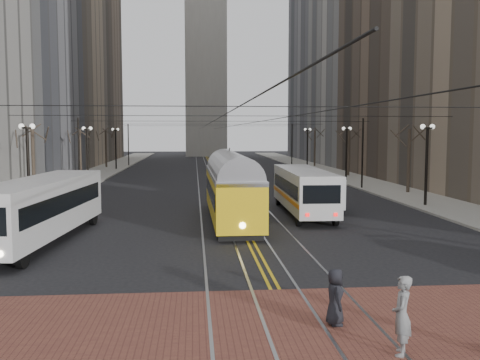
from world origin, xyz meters
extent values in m
plane|color=black|center=(0.00, 0.00, 0.00)|extent=(260.00, 260.00, 0.00)
cube|color=gray|center=(-15.00, 45.00, 0.07)|extent=(5.00, 140.00, 0.15)
cube|color=gray|center=(15.00, 45.00, 0.07)|extent=(5.00, 140.00, 0.15)
cube|color=brown|center=(0.00, -4.00, 0.01)|extent=(25.00, 6.00, 0.01)
cube|color=gray|center=(0.00, 45.00, 0.00)|extent=(4.80, 130.00, 0.02)
cube|color=gold|center=(0.00, 45.00, 0.01)|extent=(0.42, 130.00, 0.01)
cube|color=brown|center=(-25.50, 86.00, 20.00)|extent=(16.00, 20.00, 40.00)
cube|color=brown|center=(25.50, 46.00, 17.00)|extent=(16.00, 20.00, 34.00)
cube|color=#9D9A93|center=(27.50, 66.00, 26.00)|extent=(20.00, 20.00, 52.00)
cube|color=slate|center=(25.50, 86.00, 20.00)|extent=(16.00, 20.00, 40.00)
cube|color=#B2AFA5|center=(0.00, 102.00, 28.00)|extent=(9.00, 9.00, 56.00)
cylinder|color=black|center=(-13.70, 18.00, 2.80)|extent=(0.20, 0.20, 5.60)
cylinder|color=black|center=(-13.70, 38.00, 2.80)|extent=(0.20, 0.20, 5.60)
cylinder|color=black|center=(-13.70, 58.00, 2.80)|extent=(0.20, 0.20, 5.60)
cylinder|color=black|center=(13.70, 18.00, 2.80)|extent=(0.20, 0.20, 5.60)
cylinder|color=black|center=(13.70, 38.00, 2.80)|extent=(0.20, 0.20, 5.60)
cylinder|color=black|center=(13.70, 58.00, 2.80)|extent=(0.20, 0.20, 5.60)
cylinder|color=#382D23|center=(-15.70, 26.00, 2.80)|extent=(0.28, 0.28, 5.60)
cylinder|color=#382D23|center=(-15.70, 44.00, 2.80)|extent=(0.28, 0.28, 5.60)
cylinder|color=#382D23|center=(-15.70, 62.00, 2.80)|extent=(0.28, 0.28, 5.60)
cylinder|color=#382D23|center=(15.70, 26.00, 2.80)|extent=(0.28, 0.28, 5.60)
cylinder|color=#382D23|center=(15.70, 44.00, 2.80)|extent=(0.28, 0.28, 5.60)
cylinder|color=#382D23|center=(15.70, 62.00, 2.80)|extent=(0.28, 0.28, 5.60)
cylinder|color=black|center=(-1.50, 45.00, 6.00)|extent=(0.03, 120.00, 0.03)
cylinder|color=black|center=(1.50, 45.00, 6.00)|extent=(0.03, 120.00, 0.03)
cylinder|color=black|center=(-12.90, 30.00, 3.30)|extent=(0.16, 0.16, 6.60)
cylinder|color=black|center=(-12.90, 66.00, 3.30)|extent=(0.16, 0.16, 6.60)
cylinder|color=black|center=(12.90, 30.00, 3.30)|extent=(0.16, 0.16, 6.60)
cylinder|color=black|center=(12.90, 66.00, 3.30)|extent=(0.16, 0.16, 6.60)
cube|color=silver|center=(-10.09, 7.67, 1.53)|extent=(3.67, 12.46, 3.07)
cube|color=yellow|center=(-0.50, 13.22, 1.59)|extent=(2.64, 13.52, 3.18)
cube|color=silver|center=(4.34, 15.40, 1.46)|extent=(2.71, 11.23, 2.91)
cube|color=silver|center=(5.67, 16.87, 1.26)|extent=(2.20, 5.70, 2.52)
imported|color=#3E4145|center=(6.43, 35.26, 0.78)|extent=(2.13, 4.69, 1.56)
imported|color=black|center=(1.15, -4.40, 0.80)|extent=(0.58, 0.82, 1.57)
imported|color=gray|center=(2.20, -6.50, 0.97)|extent=(0.69, 0.82, 1.92)
camera|label=1|loc=(-2.70, -18.49, 5.32)|focal=40.00mm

